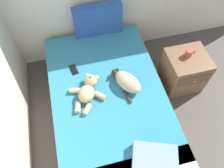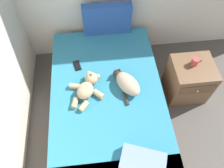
% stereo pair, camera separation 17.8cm
% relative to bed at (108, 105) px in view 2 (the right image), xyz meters
% --- Properties ---
extents(bed, '(1.29, 2.08, 0.49)m').
position_rel_bed_xyz_m(bed, '(0.00, 0.00, 0.00)').
color(bed, brown).
rests_on(bed, ground_plane).
extents(patterned_cushion, '(0.60, 0.11, 0.42)m').
position_rel_bed_xyz_m(patterned_cushion, '(0.09, 0.97, 0.46)').
color(patterned_cushion, '#264C99').
rests_on(patterned_cushion, bed).
extents(cat, '(0.34, 0.44, 0.15)m').
position_rel_bed_xyz_m(cat, '(0.22, 0.09, 0.32)').
color(cat, tan).
rests_on(cat, bed).
extents(teddy_bear, '(0.38, 0.47, 0.15)m').
position_rel_bed_xyz_m(teddy_bear, '(-0.21, 0.08, 0.31)').
color(teddy_bear, tan).
rests_on(teddy_bear, bed).
extents(cell_phone, '(0.10, 0.16, 0.01)m').
position_rel_bed_xyz_m(cell_phone, '(-0.32, 0.44, 0.25)').
color(cell_phone, black).
rests_on(cell_phone, bed).
extents(throw_pillow, '(0.47, 0.40, 0.11)m').
position_rel_bed_xyz_m(throw_pillow, '(0.24, -0.78, 0.30)').
color(throw_pillow, '#728CB7').
rests_on(throw_pillow, bed).
extents(nightstand, '(0.49, 0.47, 0.55)m').
position_rel_bed_xyz_m(nightstand, '(1.05, 0.23, 0.03)').
color(nightstand, brown).
rests_on(nightstand, ground_plane).
extents(mug, '(0.12, 0.08, 0.09)m').
position_rel_bed_xyz_m(mug, '(1.04, 0.27, 0.36)').
color(mug, '#B23F3F').
rests_on(mug, nightstand).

